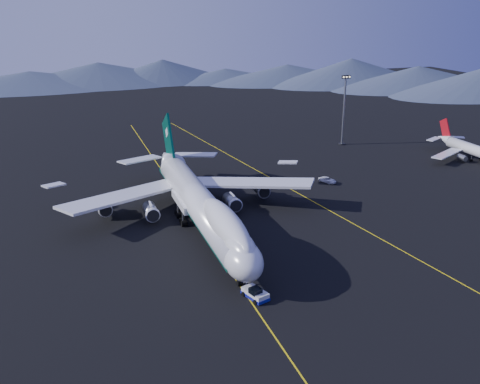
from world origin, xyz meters
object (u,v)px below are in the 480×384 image
object	(u,v)px
pushback_tug	(255,294)
floodlight_mast	(344,110)
service_van	(327,180)
second_jet	(478,151)
boeing_747	(200,203)

from	to	relation	value
pushback_tug	floodlight_mast	distance (m)	107.99
service_van	floodlight_mast	distance (m)	44.74
second_jet	floodlight_mast	xyz separation A→B (m)	(-29.10, 32.17, 8.78)
pushback_tug	second_jet	distance (m)	107.58
pushback_tug	service_van	bearing A→B (deg)	33.98
boeing_747	second_jet	size ratio (longest dim) A/B	1.96
service_van	floodlight_mast	size ratio (longest dim) A/B	0.21
pushback_tug	floodlight_mast	bearing A→B (deg)	35.64
boeing_747	pushback_tug	distance (m)	31.65
second_jet	service_van	distance (m)	53.48
service_van	boeing_747	bearing A→B (deg)	-177.76
boeing_747	second_jet	distance (m)	96.79
second_jet	service_van	size ratio (longest dim) A/B	7.32
second_jet	service_van	bearing A→B (deg)	-177.21
boeing_747	service_van	distance (m)	45.32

